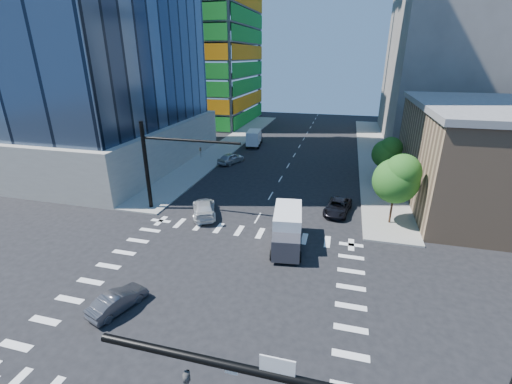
% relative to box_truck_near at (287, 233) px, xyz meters
% --- Properties ---
extents(ground, '(160.00, 160.00, 0.00)m').
position_rel_box_truck_near_xyz_m(ground, '(-3.71, -7.31, -1.33)').
color(ground, black).
rests_on(ground, ground).
extents(road_markings, '(20.00, 20.00, 0.01)m').
position_rel_box_truck_near_xyz_m(road_markings, '(-3.71, -7.31, -1.33)').
color(road_markings, silver).
rests_on(road_markings, ground).
extents(sidewalk_ne, '(5.00, 60.00, 0.15)m').
position_rel_box_truck_near_xyz_m(sidewalk_ne, '(8.79, 32.69, -1.26)').
color(sidewalk_ne, gray).
rests_on(sidewalk_ne, ground).
extents(sidewalk_nw, '(5.00, 60.00, 0.15)m').
position_rel_box_truck_near_xyz_m(sidewalk_nw, '(-16.21, 32.69, -1.26)').
color(sidewalk_nw, gray).
rests_on(sidewalk_nw, ground).
extents(construction_building, '(25.16, 34.50, 70.60)m').
position_rel_box_truck_near_xyz_m(construction_building, '(-31.12, 54.61, 23.28)').
color(construction_building, slate).
rests_on(construction_building, ground).
extents(bg_building_ne, '(24.00, 30.00, 28.00)m').
position_rel_box_truck_near_xyz_m(bg_building_ne, '(23.29, 47.69, 12.67)').
color(bg_building_ne, slate).
rests_on(bg_building_ne, ground).
extents(signal_mast_nw, '(10.20, 0.40, 9.00)m').
position_rel_box_truck_near_xyz_m(signal_mast_nw, '(-13.71, 4.19, 4.16)').
color(signal_mast_nw, black).
rests_on(signal_mast_nw, sidewalk_nw).
extents(tree_south, '(4.16, 4.16, 6.82)m').
position_rel_box_truck_near_xyz_m(tree_south, '(8.92, 6.59, 3.36)').
color(tree_south, '#382316').
rests_on(tree_south, sidewalk_ne).
extents(tree_north, '(3.54, 3.52, 5.78)m').
position_rel_box_truck_near_xyz_m(tree_north, '(9.22, 18.59, 2.66)').
color(tree_north, '#382316').
rests_on(tree_north, sidewalk_ne).
extents(car_nb_far, '(3.03, 5.16, 1.35)m').
position_rel_box_truck_near_xyz_m(car_nb_far, '(3.88, 7.91, -0.66)').
color(car_nb_far, black).
rests_on(car_nb_far, ground).
extents(car_sb_near, '(4.16, 5.79, 1.56)m').
position_rel_box_truck_near_xyz_m(car_sb_near, '(-9.09, 3.94, -0.55)').
color(car_sb_near, silver).
rests_on(car_sb_near, ground).
extents(car_sb_mid, '(3.47, 4.99, 1.58)m').
position_rel_box_truck_near_xyz_m(car_sb_mid, '(-12.21, 21.75, -0.54)').
color(car_sb_mid, '#B8BCC1').
rests_on(car_sb_mid, ground).
extents(car_sb_cross, '(2.47, 4.05, 1.26)m').
position_rel_box_truck_near_xyz_m(car_sb_cross, '(-8.99, -10.27, -0.70)').
color(car_sb_cross, '#4D4C51').
rests_on(car_sb_cross, ground).
extents(box_truck_near, '(3.18, 6.00, 3.01)m').
position_rel_box_truck_near_xyz_m(box_truck_near, '(0.00, 0.00, 0.00)').
color(box_truck_near, black).
rests_on(box_truck_near, ground).
extents(box_truck_far, '(2.91, 5.62, 2.82)m').
position_rel_box_truck_near_xyz_m(box_truck_far, '(-11.64, 33.25, -0.08)').
color(box_truck_far, black).
rests_on(box_truck_far, ground).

